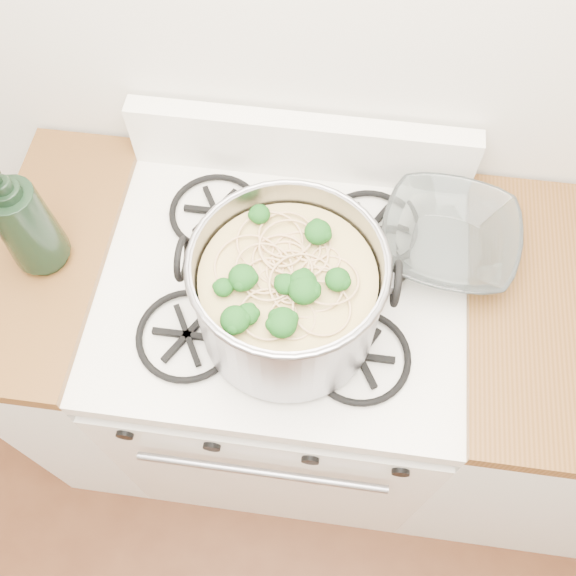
{
  "coord_description": "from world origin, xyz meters",
  "views": [
    {
      "loc": [
        0.1,
        0.62,
        2.07
      ],
      "look_at": [
        0.02,
        1.17,
        1.06
      ],
      "focal_mm": 40.0,
      "sensor_mm": 36.0,
      "label": 1
    }
  ],
  "objects_px": {
    "bottle": "(20,216)",
    "spatula": "(377,274)",
    "gas_range": "(284,366)",
    "stock_pot": "(288,295)",
    "glass_bowl": "(447,244)"
  },
  "relations": [
    {
      "from": "spatula",
      "to": "gas_range",
      "type": "bearing_deg",
      "value": -131.77
    },
    {
      "from": "gas_range",
      "to": "glass_bowl",
      "type": "height_order",
      "value": "glass_bowl"
    },
    {
      "from": "stock_pot",
      "to": "spatula",
      "type": "bearing_deg",
      "value": 36.36
    },
    {
      "from": "spatula",
      "to": "glass_bowl",
      "type": "height_order",
      "value": "glass_bowl"
    },
    {
      "from": "gas_range",
      "to": "glass_bowl",
      "type": "xyz_separation_m",
      "value": [
        0.33,
        0.12,
        0.5
      ]
    },
    {
      "from": "spatula",
      "to": "bottle",
      "type": "relative_size",
      "value": 1.03
    },
    {
      "from": "stock_pot",
      "to": "glass_bowl",
      "type": "relative_size",
      "value": 3.37
    },
    {
      "from": "bottle",
      "to": "spatula",
      "type": "bearing_deg",
      "value": -17.82
    },
    {
      "from": "stock_pot",
      "to": "bottle",
      "type": "height_order",
      "value": "bottle"
    },
    {
      "from": "spatula",
      "to": "stock_pot",
      "type": "bearing_deg",
      "value": -103.78
    },
    {
      "from": "gas_range",
      "to": "stock_pot",
      "type": "distance_m",
      "value": 0.6
    },
    {
      "from": "stock_pot",
      "to": "bottle",
      "type": "relative_size",
      "value": 1.27
    },
    {
      "from": "glass_bowl",
      "to": "bottle",
      "type": "relative_size",
      "value": 0.38
    },
    {
      "from": "glass_bowl",
      "to": "spatula",
      "type": "bearing_deg",
      "value": -146.86
    },
    {
      "from": "stock_pot",
      "to": "bottle",
      "type": "distance_m",
      "value": 0.53
    }
  ]
}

